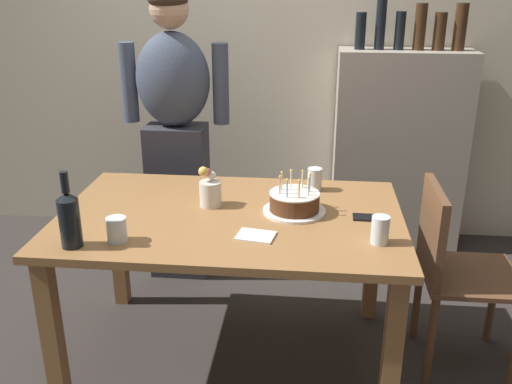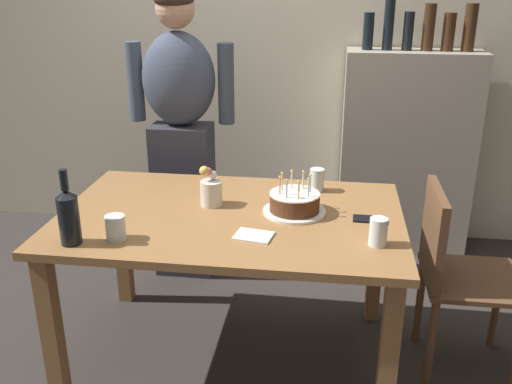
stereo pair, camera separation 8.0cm
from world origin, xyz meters
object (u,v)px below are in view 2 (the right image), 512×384
object	(u,v)px
wine_bottle	(68,215)
flower_vase	(211,190)
water_glass_side	(116,228)
dining_chair	(453,267)
cell_phone	(370,219)
person_man_bearded	(181,133)
napkin_stack	(254,236)
water_glass_far	(378,232)
water_glass_near	(317,180)
birthday_cake	(295,203)

from	to	relation	value
wine_bottle	flower_vase	distance (m)	0.65
water_glass_side	wine_bottle	xyz separation A→B (m)	(-0.16, -0.06, 0.07)
dining_chair	water_glass_side	bearing A→B (deg)	105.13
cell_phone	dining_chair	xyz separation A→B (m)	(0.38, 0.05, -0.23)
cell_phone	person_man_bearded	world-z (taller)	person_man_bearded
water_glass_side	napkin_stack	bearing A→B (deg)	10.08
wine_bottle	cell_phone	xyz separation A→B (m)	(1.16, 0.38, -0.11)
wine_bottle	napkin_stack	xyz separation A→B (m)	(0.70, 0.15, -0.11)
wine_bottle	cell_phone	size ratio (longest dim) A/B	2.11
water_glass_far	wine_bottle	xyz separation A→B (m)	(-1.18, -0.15, 0.06)
wine_bottle	dining_chair	world-z (taller)	wine_bottle
person_man_bearded	dining_chair	world-z (taller)	person_man_bearded
water_glass_side	person_man_bearded	xyz separation A→B (m)	(-0.03, 1.11, 0.08)
napkin_stack	person_man_bearded	distance (m)	1.17
water_glass_near	wine_bottle	world-z (taller)	wine_bottle
birthday_cake	napkin_stack	bearing A→B (deg)	-118.24
napkin_stack	dining_chair	size ratio (longest dim) A/B	0.17
water_glass_far	flower_vase	bearing A→B (deg)	156.68
water_glass_near	cell_phone	xyz separation A→B (m)	(0.24, -0.32, -0.05)
dining_chair	person_man_bearded	bearing A→B (deg)	62.34
napkin_stack	dining_chair	xyz separation A→B (m)	(0.85, 0.28, -0.23)
flower_vase	person_man_bearded	size ratio (longest dim) A/B	0.11
water_glass_side	dining_chair	world-z (taller)	dining_chair
birthday_cake	napkin_stack	xyz separation A→B (m)	(-0.14, -0.27, -0.04)
cell_phone	wine_bottle	bearing A→B (deg)	-160.13
cell_phone	water_glass_side	bearing A→B (deg)	-160.48
napkin_stack	cell_phone	bearing A→B (deg)	26.01
birthday_cake	flower_vase	xyz separation A→B (m)	(-0.38, 0.04, 0.03)
napkin_stack	wine_bottle	bearing A→B (deg)	-167.47
napkin_stack	person_man_bearded	size ratio (longest dim) A/B	0.09
birthday_cake	water_glass_side	bearing A→B (deg)	-151.96
dining_chair	flower_vase	bearing A→B (deg)	88.58
water_glass_side	cell_phone	distance (m)	1.06
napkin_stack	dining_chair	bearing A→B (deg)	18.21
water_glass_side	wine_bottle	distance (m)	0.18
water_glass_side	person_man_bearded	bearing A→B (deg)	91.33
water_glass_near	water_glass_side	size ratio (longest dim) A/B	1.11
birthday_cake	dining_chair	size ratio (longest dim) A/B	0.32
cell_phone	napkin_stack	bearing A→B (deg)	-152.35
birthday_cake	water_glass_far	size ratio (longest dim) A/B	2.48
flower_vase	person_man_bearded	distance (m)	0.78
water_glass_near	cell_phone	world-z (taller)	water_glass_near
water_glass_near	flower_vase	distance (m)	0.53
cell_phone	napkin_stack	distance (m)	0.52
birthday_cake	person_man_bearded	world-z (taller)	person_man_bearded
water_glass_far	cell_phone	world-z (taller)	water_glass_far
wine_bottle	water_glass_side	bearing A→B (deg)	20.43
water_glass_near	water_glass_far	size ratio (longest dim) A/B	0.99
cell_phone	flower_vase	xyz separation A→B (m)	(-0.71, 0.08, 0.07)
birthday_cake	napkin_stack	distance (m)	0.31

